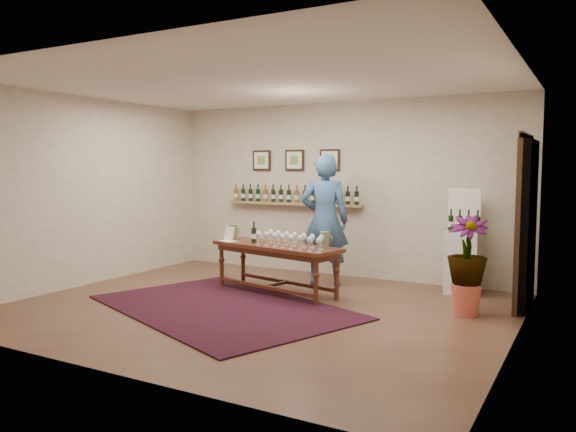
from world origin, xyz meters
The scene contains 14 objects.
ground centered at (0.00, 0.00, 0.00)m, with size 6.00×6.00×0.00m, color #502E23.
room_shell centered at (2.11, 1.86, 1.12)m, with size 6.00×6.00×6.00m.
rug centered at (-0.39, -0.19, 0.01)m, with size 3.28×2.19×0.02m, color #490E0D.
tasting_table centered at (-0.21, 0.84, 0.59)m, with size 2.03×1.01×0.69m.
table_glasses centered at (0.06, 0.72, 0.79)m, with size 1.45×0.33×0.20m, color silver, non-canonical shape.
table_bottles centered at (-0.59, 0.91, 0.85)m, with size 0.29×0.17×0.32m, color black, non-canonical shape.
pitcher_left centered at (-1.08, 1.05, 0.80)m, with size 0.14×0.14×0.22m, color #646B42, non-canonical shape.
pitcher_right centered at (0.55, 0.81, 0.80)m, with size 0.14×0.14×0.23m, color #646B42, non-canonical shape.
menu_card centered at (-0.99, 0.82, 0.80)m, with size 0.23×0.17×0.21m, color white.
display_pedestal centered at (2.08, 2.11, 0.44)m, with size 0.44×0.44×0.88m, color silver.
pedestal_bottles centered at (2.08, 2.06, 1.04)m, with size 0.32×0.09×0.32m, color black, non-canonical shape.
info_sign centered at (2.05, 2.24, 1.19)m, with size 0.44×0.02×0.61m, color white.
potted_plant centered at (2.36, 0.92, 0.60)m, with size 0.63×0.63×1.03m.
person centered at (0.14, 1.66, 0.98)m, with size 0.71×0.47×1.96m, color #375A83.
Camera 1 is at (3.69, -5.85, 1.77)m, focal length 35.00 mm.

